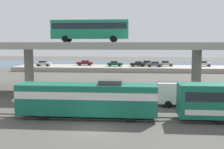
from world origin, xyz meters
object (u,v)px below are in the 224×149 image
(parked_car_5, at_px, (146,63))
(parked_car_6, at_px, (166,63))
(parked_car_1, at_px, (154,64))
(train_locomotive, at_px, (80,98))
(transit_bus_on_overpass, at_px, (90,29))
(parked_car_2, at_px, (115,64))
(parked_car_7, at_px, (85,63))
(service_truck_west, at_px, (183,93))
(parked_car_0, at_px, (43,63))
(parked_car_3, at_px, (203,64))
(parked_car_4, at_px, (138,64))

(parked_car_5, distance_m, parked_car_6, 5.59)
(parked_car_1, xyz_separation_m, parked_car_6, (3.40, 2.99, 0.00))
(train_locomotive, relative_size, transit_bus_on_overpass, 1.32)
(parked_car_2, height_order, parked_car_7, same)
(service_truck_west, xyz_separation_m, parked_car_0, (-32.65, 43.33, 0.36))
(train_locomotive, distance_m, transit_bus_on_overpass, 17.01)
(parked_car_1, distance_m, parked_car_5, 4.47)
(parked_car_2, distance_m, parked_car_7, 9.37)
(train_locomotive, distance_m, parked_car_5, 54.49)
(parked_car_0, xyz_separation_m, parked_car_5, (29.60, 3.82, 0.00))
(train_locomotive, xyz_separation_m, transit_bus_on_overpass, (-1.34, 14.96, 7.97))
(train_locomotive, height_order, parked_car_2, train_locomotive)
(transit_bus_on_overpass, relative_size, parked_car_0, 2.83)
(transit_bus_on_overpass, xyz_separation_m, parked_car_2, (1.10, 35.85, -8.17))
(transit_bus_on_overpass, height_order, parked_car_6, transit_bus_on_overpass)
(parked_car_0, bearing_deg, parked_car_5, 7.35)
(parked_car_0, height_order, parked_car_2, same)
(parked_car_5, distance_m, parked_car_7, 18.10)
(transit_bus_on_overpass, bearing_deg, parked_car_6, -112.43)
(parked_car_1, distance_m, parked_car_6, 4.52)
(parked_car_2, bearing_deg, transit_bus_on_overpass, -91.76)
(parked_car_3, bearing_deg, parked_car_5, 176.90)
(parked_car_1, xyz_separation_m, parked_car_7, (-20.21, 3.35, 0.00))
(service_truck_west, bearing_deg, parked_car_0, 127.00)
(parked_car_0, relative_size, parked_car_5, 0.93)
(train_locomotive, bearing_deg, service_truck_west, -150.71)
(service_truck_west, xyz_separation_m, parked_car_1, (-0.94, 43.21, 0.36))
(parked_car_0, height_order, parked_car_6, same)
(parked_car_6, bearing_deg, parked_car_3, 0.40)
(transit_bus_on_overpass, bearing_deg, parked_car_2, -91.76)
(parked_car_3, bearing_deg, parked_car_1, -167.64)
(parked_car_0, distance_m, parked_car_3, 45.78)
(parked_car_2, relative_size, parked_car_7, 0.93)
(service_truck_west, bearing_deg, parked_car_3, 74.26)
(train_locomotive, distance_m, service_truck_west, 13.58)
(parked_car_5, bearing_deg, parked_car_2, 18.17)
(parked_car_5, xyz_separation_m, parked_car_7, (-18.09, -0.58, 0.00))
(parked_car_4, bearing_deg, parked_car_7, -10.15)
(parked_car_1, distance_m, parked_car_4, 4.67)
(service_truck_west, relative_size, parked_car_1, 1.58)
(parked_car_5, bearing_deg, parked_car_0, 7.35)
(parked_car_4, xyz_separation_m, parked_car_6, (8.03, 2.42, 0.00))
(parked_car_0, distance_m, parked_car_6, 35.22)
(service_truck_west, height_order, parked_car_2, service_truck_west)
(parked_car_0, height_order, parked_car_7, same)
(train_locomotive, relative_size, parked_car_3, 3.67)
(transit_bus_on_overpass, bearing_deg, service_truck_west, 147.71)
(parked_car_2, height_order, parked_car_5, same)
(parked_car_1, relative_size, parked_car_4, 1.04)
(parked_car_0, relative_size, parked_car_6, 0.97)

